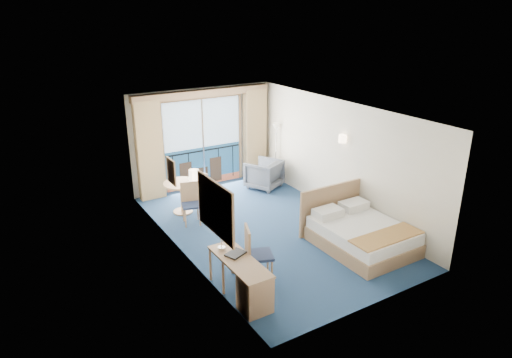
% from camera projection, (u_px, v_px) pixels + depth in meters
% --- Properties ---
extents(floor, '(6.50, 6.50, 0.00)m').
position_uv_depth(floor, '(267.00, 229.00, 10.19)').
color(floor, navy).
rests_on(floor, ground).
extents(room_walls, '(4.04, 6.54, 2.72)m').
position_uv_depth(room_walls, '(267.00, 153.00, 9.57)').
color(room_walls, beige).
rests_on(room_walls, ground).
extents(balcony_door, '(2.36, 0.03, 2.52)m').
position_uv_depth(balcony_door, '(203.00, 145.00, 12.37)').
color(balcony_door, navy).
rests_on(balcony_door, room_walls).
extents(curtain_left, '(0.65, 0.22, 2.55)m').
position_uv_depth(curtain_left, '(149.00, 151.00, 11.45)').
color(curtain_left, tan).
rests_on(curtain_left, room_walls).
extents(curtain_right, '(0.65, 0.22, 2.55)m').
position_uv_depth(curtain_right, '(255.00, 134.00, 12.96)').
color(curtain_right, tan).
rests_on(curtain_right, room_walls).
extents(pelmet, '(3.80, 0.25, 0.18)m').
position_uv_depth(pelmet, '(203.00, 93.00, 11.77)').
color(pelmet, '#A37858').
rests_on(pelmet, room_walls).
extents(mirror, '(0.05, 1.25, 0.95)m').
position_uv_depth(mirror, '(216.00, 208.00, 7.49)').
color(mirror, '#A37858').
rests_on(mirror, room_walls).
extents(wall_print, '(0.04, 0.42, 0.52)m').
position_uv_depth(wall_print, '(171.00, 171.00, 9.03)').
color(wall_print, '#A37858').
rests_on(wall_print, room_walls).
extents(sconce_left, '(0.18, 0.18, 0.18)m').
position_uv_depth(sconce_left, '(194.00, 175.00, 8.12)').
color(sconce_left, beige).
rests_on(sconce_left, room_walls).
extents(sconce_right, '(0.18, 0.18, 0.18)m').
position_uv_depth(sconce_right, '(343.00, 139.00, 10.37)').
color(sconce_right, beige).
rests_on(sconce_right, room_walls).
extents(bed, '(1.68, 2.00, 1.06)m').
position_uv_depth(bed, '(360.00, 233.00, 9.36)').
color(bed, '#A37858').
rests_on(bed, ground).
extents(nightstand, '(0.38, 0.37, 0.50)m').
position_uv_depth(nightstand, '(337.00, 207.00, 10.74)').
color(nightstand, '#A47B57').
rests_on(nightstand, ground).
extents(phone, '(0.20, 0.18, 0.08)m').
position_uv_depth(phone, '(337.00, 195.00, 10.63)').
color(phone, silver).
rests_on(phone, nightstand).
extents(armchair, '(1.12, 1.13, 0.78)m').
position_uv_depth(armchair, '(264.00, 174.00, 12.45)').
color(armchair, '#464D55').
rests_on(armchair, ground).
extents(floor_lamp, '(0.23, 0.23, 1.67)m').
position_uv_depth(floor_lamp, '(276.00, 138.00, 12.64)').
color(floor_lamp, silver).
rests_on(floor_lamp, ground).
extents(desk, '(0.50, 1.45, 0.68)m').
position_uv_depth(desk, '(252.00, 287.00, 7.41)').
color(desk, '#A37858').
rests_on(desk, ground).
extents(desk_chair, '(0.60, 0.59, 1.06)m').
position_uv_depth(desk_chair, '(255.00, 251.00, 8.07)').
color(desk_chair, '#202C4B').
rests_on(desk_chair, ground).
extents(folder, '(0.39, 0.35, 0.03)m').
position_uv_depth(folder, '(235.00, 254.00, 7.79)').
color(folder, black).
rests_on(folder, desk).
extents(desk_lamp, '(0.13, 0.13, 0.50)m').
position_uv_depth(desk_lamp, '(221.00, 230.00, 7.84)').
color(desk_lamp, silver).
rests_on(desk_lamp, desk).
extents(round_table, '(0.85, 0.85, 0.77)m').
position_uv_depth(round_table, '(182.00, 190.00, 10.85)').
color(round_table, '#A37858').
rests_on(round_table, ground).
extents(table_chair_a, '(0.60, 0.59, 1.05)m').
position_uv_depth(table_chair_a, '(205.00, 189.00, 10.87)').
color(table_chair_a, '#202C4B').
rests_on(table_chair_a, ground).
extents(table_chair_b, '(0.50, 0.51, 0.95)m').
position_uv_depth(table_chair_b, '(191.00, 200.00, 10.36)').
color(table_chair_b, '#202C4B').
rests_on(table_chair_b, ground).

